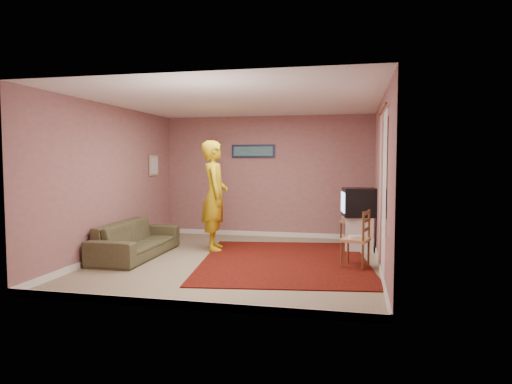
% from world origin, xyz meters
% --- Properties ---
extents(ground, '(5.00, 5.00, 0.00)m').
position_xyz_m(ground, '(0.00, 0.00, 0.00)').
color(ground, tan).
rests_on(ground, ground).
extents(wall_back, '(4.50, 0.02, 2.60)m').
position_xyz_m(wall_back, '(0.00, 2.50, 1.30)').
color(wall_back, '#9E6869').
rests_on(wall_back, ground).
extents(wall_front, '(4.50, 0.02, 2.60)m').
position_xyz_m(wall_front, '(0.00, -2.50, 1.30)').
color(wall_front, '#9E6869').
rests_on(wall_front, ground).
extents(wall_left, '(0.02, 5.00, 2.60)m').
position_xyz_m(wall_left, '(-2.25, 0.00, 1.30)').
color(wall_left, '#9E6869').
rests_on(wall_left, ground).
extents(wall_right, '(0.02, 5.00, 2.60)m').
position_xyz_m(wall_right, '(2.25, 0.00, 1.30)').
color(wall_right, '#9E6869').
rests_on(wall_right, ground).
extents(ceiling, '(4.50, 5.00, 0.02)m').
position_xyz_m(ceiling, '(0.00, 0.00, 2.60)').
color(ceiling, white).
rests_on(ceiling, wall_back).
extents(baseboard_back, '(4.50, 0.02, 0.10)m').
position_xyz_m(baseboard_back, '(0.00, 2.49, 0.05)').
color(baseboard_back, white).
rests_on(baseboard_back, ground).
extents(baseboard_front, '(4.50, 0.02, 0.10)m').
position_xyz_m(baseboard_front, '(0.00, -2.49, 0.05)').
color(baseboard_front, white).
rests_on(baseboard_front, ground).
extents(baseboard_left, '(0.02, 5.00, 0.10)m').
position_xyz_m(baseboard_left, '(-2.24, 0.00, 0.05)').
color(baseboard_left, white).
rests_on(baseboard_left, ground).
extents(baseboard_right, '(0.02, 5.00, 0.10)m').
position_xyz_m(baseboard_right, '(2.24, 0.00, 0.05)').
color(baseboard_right, white).
rests_on(baseboard_right, ground).
extents(window, '(0.01, 1.10, 1.50)m').
position_xyz_m(window, '(2.24, -0.90, 1.45)').
color(window, black).
rests_on(window, wall_right).
extents(curtain_sheer, '(0.01, 0.75, 2.10)m').
position_xyz_m(curtain_sheer, '(2.23, -1.05, 1.25)').
color(curtain_sheer, white).
rests_on(curtain_sheer, wall_right).
extents(curtain_floral, '(0.01, 0.35, 2.10)m').
position_xyz_m(curtain_floral, '(2.21, -0.35, 1.25)').
color(curtain_floral, beige).
rests_on(curtain_floral, wall_right).
extents(curtain_rod, '(0.02, 1.40, 0.02)m').
position_xyz_m(curtain_rod, '(2.20, -0.90, 2.32)').
color(curtain_rod, brown).
rests_on(curtain_rod, wall_right).
extents(picture_back, '(0.95, 0.04, 0.28)m').
position_xyz_m(picture_back, '(-0.30, 2.47, 1.85)').
color(picture_back, '#151C39').
rests_on(picture_back, wall_back).
extents(picture_left, '(0.04, 0.38, 0.42)m').
position_xyz_m(picture_left, '(-2.22, 1.60, 1.55)').
color(picture_left, tan).
rests_on(picture_left, wall_left).
extents(area_rug, '(3.10, 3.67, 0.02)m').
position_xyz_m(area_rug, '(0.75, 0.11, 0.01)').
color(area_rug, black).
rests_on(area_rug, ground).
extents(tv_cabinet, '(0.50, 0.45, 0.63)m').
position_xyz_m(tv_cabinet, '(1.95, 1.31, 0.32)').
color(tv_cabinet, silver).
rests_on(tv_cabinet, ground).
extents(crt_tv, '(0.68, 0.62, 0.52)m').
position_xyz_m(crt_tv, '(1.94, 1.31, 0.89)').
color(crt_tv, black).
rests_on(crt_tv, tv_cabinet).
extents(chair_a, '(0.47, 0.46, 0.46)m').
position_xyz_m(chair_a, '(1.80, 2.20, 0.52)').
color(chair_a, tan).
rests_on(chair_a, ground).
extents(dvd_player, '(0.40, 0.31, 0.06)m').
position_xyz_m(dvd_player, '(1.80, 2.20, 0.47)').
color(dvd_player, '#A4A4A8').
rests_on(dvd_player, chair_a).
extents(blue_throw, '(0.37, 0.05, 0.39)m').
position_xyz_m(blue_throw, '(1.80, 2.20, 0.69)').
color(blue_throw, '#81A3D3').
rests_on(blue_throw, chair_a).
extents(chair_b, '(0.48, 0.49, 0.49)m').
position_xyz_m(chair_b, '(1.88, -0.07, 0.55)').
color(chair_b, tan).
rests_on(chair_b, ground).
extents(game_console, '(0.23, 0.19, 0.04)m').
position_xyz_m(game_console, '(1.88, -0.07, 0.48)').
color(game_console, white).
rests_on(game_console, chair_b).
extents(sofa, '(0.83, 2.05, 0.60)m').
position_xyz_m(sofa, '(-1.80, -0.04, 0.30)').
color(sofa, '#4B4A2E').
rests_on(sofa, ground).
extents(person, '(0.68, 0.84, 2.01)m').
position_xyz_m(person, '(-0.66, 0.82, 1.01)').
color(person, gold).
rests_on(person, ground).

